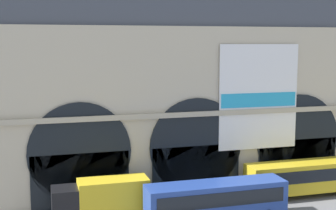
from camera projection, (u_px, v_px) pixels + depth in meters
station_building at (186, 95)px, 43.61m from camera, size 42.45×6.37×18.18m
box_truck_midwest at (102, 197)px, 36.88m from camera, size 7.50×2.91×3.12m
bus_center at (216, 199)px, 36.21m from camera, size 11.00×3.25×3.10m
bus_mideast at (305, 177)px, 42.31m from camera, size 11.00×3.25×3.10m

